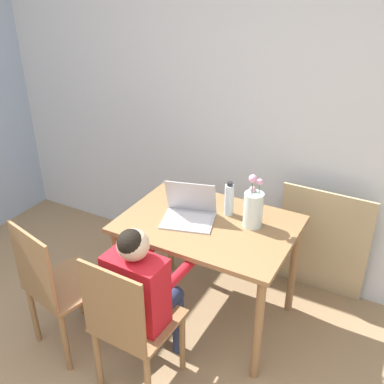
% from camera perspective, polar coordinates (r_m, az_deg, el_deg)
% --- Properties ---
extents(wall_back, '(6.40, 0.05, 2.50)m').
position_cam_1_polar(wall_back, '(3.12, 8.67, 10.07)').
color(wall_back, silver).
rests_on(wall_back, ground_plane).
extents(dining_table, '(1.05, 0.74, 0.74)m').
position_cam_1_polar(dining_table, '(2.81, 2.05, -5.61)').
color(dining_table, olive).
rests_on(dining_table, ground_plane).
extents(chair_occupied, '(0.41, 0.41, 0.90)m').
position_cam_1_polar(chair_occupied, '(2.48, -7.80, -16.40)').
color(chair_occupied, olive).
rests_on(chair_occupied, ground_plane).
extents(chair_spare, '(0.48, 0.48, 0.90)m').
position_cam_1_polar(chair_spare, '(2.81, -16.70, -11.42)').
color(chair_spare, olive).
rests_on(chair_spare, ground_plane).
extents(person_seated, '(0.34, 0.43, 1.03)m').
position_cam_1_polar(person_seated, '(2.44, -6.29, -11.86)').
color(person_seated, red).
rests_on(person_seated, ground_plane).
extents(laptop, '(0.37, 0.33, 0.24)m').
position_cam_1_polar(laptop, '(2.76, -0.35, -2.38)').
color(laptop, '#B2B2B7').
rests_on(laptop, dining_table).
extents(flower_vase, '(0.12, 0.12, 0.35)m').
position_cam_1_polar(flower_vase, '(2.68, 7.78, -2.01)').
color(flower_vase, silver).
rests_on(flower_vase, dining_table).
extents(water_bottle, '(0.06, 0.06, 0.23)m').
position_cam_1_polar(water_bottle, '(2.79, 4.74, -0.96)').
color(water_bottle, silver).
rests_on(water_bottle, dining_table).
extents(cardboard_panel, '(0.60, 0.14, 0.86)m').
position_cam_1_polar(cardboard_panel, '(3.24, 16.30, -6.33)').
color(cardboard_panel, tan).
rests_on(cardboard_panel, ground_plane).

